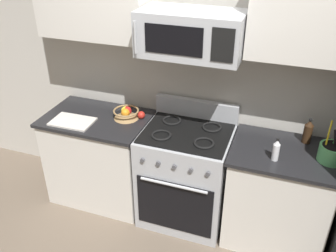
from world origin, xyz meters
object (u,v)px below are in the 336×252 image
(utensil_crock, at_px, (332,152))
(microwave, at_px, (191,34))
(apple_loose, at_px, (141,115))
(bottle_soy, at_px, (308,132))
(range_oven, at_px, (186,174))
(cutting_board, at_px, (72,122))
(bottle_vinegar, at_px, (276,150))
(fruit_basket, at_px, (126,113))

(utensil_crock, bearing_deg, microwave, 177.70)
(utensil_crock, height_order, apple_loose, utensil_crock)
(bottle_soy, bearing_deg, range_oven, -168.57)
(apple_loose, xyz_separation_m, cutting_board, (-0.55, -0.27, -0.03))
(utensil_crock, distance_m, bottle_vinegar, 0.42)
(microwave, height_order, fruit_basket, microwave)
(bottle_vinegar, relative_size, bottle_soy, 0.88)
(bottle_vinegar, bearing_deg, fruit_basket, 170.56)
(range_oven, relative_size, utensil_crock, 3.31)
(range_oven, distance_m, bottle_vinegar, 0.92)
(bottle_vinegar, bearing_deg, microwave, 166.73)
(utensil_crock, distance_m, fruit_basket, 1.74)
(utensil_crock, bearing_deg, cutting_board, -176.25)
(microwave, height_order, bottle_vinegar, microwave)
(utensil_crock, height_order, bottle_vinegar, utensil_crock)
(range_oven, bearing_deg, microwave, 90.02)
(fruit_basket, distance_m, bottle_soy, 1.56)
(range_oven, xyz_separation_m, microwave, (-0.00, 0.03, 1.29))
(cutting_board, height_order, bottle_vinegar, bottle_vinegar)
(utensil_crock, xyz_separation_m, bottle_vinegar, (-0.40, -0.13, 0.01))
(range_oven, height_order, apple_loose, range_oven)
(utensil_crock, distance_m, apple_loose, 1.61)
(cutting_board, relative_size, bottle_vinegar, 1.97)
(range_oven, distance_m, fruit_basket, 0.78)
(fruit_basket, bearing_deg, cutting_board, -150.74)
(fruit_basket, relative_size, bottle_vinegar, 1.23)
(utensil_crock, xyz_separation_m, apple_loose, (-1.60, 0.13, -0.04))
(range_oven, xyz_separation_m, bottle_soy, (0.95, 0.19, 0.54))
(cutting_board, height_order, bottle_soy, bottle_soy)
(apple_loose, distance_m, bottle_soy, 1.43)
(cutting_board, bearing_deg, bottle_soy, 10.09)
(microwave, distance_m, apple_loose, 0.94)
(cutting_board, xyz_separation_m, bottle_vinegar, (1.76, 0.01, 0.08))
(bottle_vinegar, bearing_deg, range_oven, 168.81)
(fruit_basket, xyz_separation_m, bottle_soy, (1.56, 0.12, 0.05))
(range_oven, relative_size, fruit_basket, 4.66)
(bottle_vinegar, bearing_deg, bottle_soy, 57.32)
(microwave, xyz_separation_m, cutting_board, (-1.02, -0.19, -0.84))
(range_oven, distance_m, microwave, 1.29)
(utensil_crock, distance_m, bottle_soy, 0.28)
(utensil_crock, height_order, fruit_basket, utensil_crock)
(range_oven, height_order, microwave, microwave)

